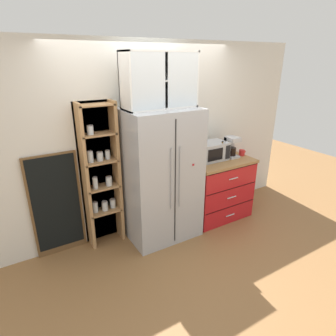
# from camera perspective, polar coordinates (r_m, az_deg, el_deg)

# --- Properties ---
(ground_plane) EXTENTS (10.76, 10.76, 0.00)m
(ground_plane) POSITION_cam_1_polar(r_m,az_deg,el_deg) (4.16, -1.12, -12.83)
(ground_plane) COLOR olive
(wall_back_cream) EXTENTS (5.05, 0.10, 2.55)m
(wall_back_cream) POSITION_cam_1_polar(r_m,az_deg,el_deg) (3.94, -4.15, 5.69)
(wall_back_cream) COLOR silver
(wall_back_cream) RESTS_ON ground
(refrigerator) EXTENTS (0.94, 0.70, 1.75)m
(refrigerator) POSITION_cam_1_polar(r_m,az_deg,el_deg) (3.75, -1.31, -1.53)
(refrigerator) COLOR #ADAFB5
(refrigerator) RESTS_ON ground
(pantry_shelf_column) EXTENTS (0.48, 0.26, 1.86)m
(pantry_shelf_column) POSITION_cam_1_polar(r_m,az_deg,el_deg) (3.70, -13.41, -1.24)
(pantry_shelf_column) COLOR brown
(pantry_shelf_column) RESTS_ON ground
(counter_cabinet) EXTENTS (0.98, 0.68, 0.93)m
(counter_cabinet) POSITION_cam_1_polar(r_m,az_deg,el_deg) (4.45, 9.72, -3.87)
(counter_cabinet) COLOR red
(counter_cabinet) RESTS_ON ground
(microwave) EXTENTS (0.44, 0.33, 0.26)m
(microwave) POSITION_cam_1_polar(r_m,az_deg,el_deg) (4.20, 8.69, 3.37)
(microwave) COLOR #ADAFB5
(microwave) RESTS_ON counter_cabinet
(coffee_maker) EXTENTS (0.17, 0.20, 0.31)m
(coffee_maker) POSITION_cam_1_polar(r_m,az_deg,el_deg) (4.38, 12.46, 4.18)
(coffee_maker) COLOR #B7B7BC
(coffee_maker) RESTS_ON counter_cabinet
(mug_charcoal) EXTENTS (0.12, 0.09, 0.08)m
(mug_charcoal) POSITION_cam_1_polar(r_m,az_deg,el_deg) (4.00, 6.19, 1.24)
(mug_charcoal) COLOR #2D2D33
(mug_charcoal) RESTS_ON counter_cabinet
(mug_red) EXTENTS (0.12, 0.09, 0.09)m
(mug_red) POSITION_cam_1_polar(r_m,az_deg,el_deg) (4.51, 14.56, 2.99)
(mug_red) COLOR red
(mug_red) RESTS_ON counter_cabinet
(bottle_cobalt) EXTENTS (0.06, 0.06, 0.24)m
(bottle_cobalt) POSITION_cam_1_polar(r_m,az_deg,el_deg) (4.30, 9.52, 3.36)
(bottle_cobalt) COLOR navy
(bottle_cobalt) RESTS_ON counter_cabinet
(bottle_amber) EXTENTS (0.06, 0.06, 0.29)m
(bottle_amber) POSITION_cam_1_polar(r_m,az_deg,el_deg) (4.19, 10.71, 3.18)
(bottle_amber) COLOR brown
(bottle_amber) RESTS_ON counter_cabinet
(upper_cabinet) EXTENTS (0.90, 0.32, 0.65)m
(upper_cabinet) POSITION_cam_1_polar(r_m,az_deg,el_deg) (3.51, -1.88, 17.13)
(upper_cabinet) COLOR silver
(upper_cabinet) RESTS_ON refrigerator
(chalkboard_menu) EXTENTS (0.60, 0.04, 1.30)m
(chalkboard_menu) POSITION_cam_1_polar(r_m,az_deg,el_deg) (3.74, -21.39, -6.89)
(chalkboard_menu) COLOR brown
(chalkboard_menu) RESTS_ON ground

